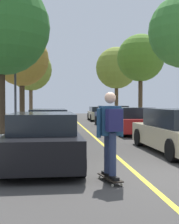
{
  "coord_description": "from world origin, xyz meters",
  "views": [
    {
      "loc": [
        -1.83,
        -6.53,
        1.61
      ],
      "look_at": [
        -0.22,
        7.94,
        1.18
      ],
      "focal_mm": 49.51,
      "sensor_mm": 36.0,
      "label": 1
    }
  ],
  "objects_px": {
    "parked_car_right_far": "(113,116)",
    "street_tree_left_nearest": "(2,27)",
    "parked_car_right_farthest": "(99,113)",
    "skateboard": "(110,178)",
    "street_tree_left_far": "(31,70)",
    "fire_hydrant": "(169,126)",
    "parked_car_right_near": "(132,121)",
    "parked_car_left_nearest": "(43,139)",
    "skateboarder": "(111,129)",
    "streetlamp": "(15,65)",
    "street_tree_right_far": "(117,68)",
    "parked_car_right_nearest": "(179,131)",
    "street_tree_right_near": "(141,58)",
    "parked_car_left_near": "(48,124)",
    "street_tree_left_near": "(22,60)"
  },
  "relations": [
    {
      "from": "parked_car_left_near",
      "to": "skateboard",
      "type": "distance_m",
      "value": 8.24
    },
    {
      "from": "street_tree_right_far",
      "to": "street_tree_left_nearest",
      "type": "bearing_deg",
      "value": -118.88
    },
    {
      "from": "streetlamp",
      "to": "parked_car_right_nearest",
      "type": "bearing_deg",
      "value": -48.55
    },
    {
      "from": "street_tree_right_far",
      "to": "parked_car_right_farthest",
      "type": "bearing_deg",
      "value": -127.13
    },
    {
      "from": "parked_car_left_nearest",
      "to": "skateboard",
      "type": "relative_size",
      "value": 5.07
    },
    {
      "from": "parked_car_left_near",
      "to": "street_tree_right_near",
      "type": "xyz_separation_m",
      "value": [
        6.47,
        7.62,
        4.17
      ]
    },
    {
      "from": "parked_car_right_near",
      "to": "street_tree_left_near",
      "type": "height_order",
      "value": "street_tree_left_near"
    },
    {
      "from": "parked_car_left_near",
      "to": "skateboarder",
      "type": "bearing_deg",
      "value": -80.04
    },
    {
      "from": "parked_car_right_far",
      "to": "street_tree_right_near",
      "type": "bearing_deg",
      "value": 17.63
    },
    {
      "from": "street_tree_left_near",
      "to": "skateboarder",
      "type": "bearing_deg",
      "value": -78.49
    },
    {
      "from": "street_tree_right_far",
      "to": "skateboard",
      "type": "relative_size",
      "value": 8.15
    },
    {
      "from": "streetlamp",
      "to": "skateboarder",
      "type": "bearing_deg",
      "value": -72.9
    },
    {
      "from": "parked_car_right_farthest",
      "to": "street_tree_right_far",
      "type": "bearing_deg",
      "value": 52.87
    },
    {
      "from": "parked_car_right_nearest",
      "to": "fire_hydrant",
      "type": "relative_size",
      "value": 6.52
    },
    {
      "from": "street_tree_left_far",
      "to": "fire_hydrant",
      "type": "distance_m",
      "value": 20.1
    },
    {
      "from": "skateboard",
      "to": "parked_car_right_near",
      "type": "bearing_deg",
      "value": 73.27
    },
    {
      "from": "parked_car_right_farthest",
      "to": "skateboard",
      "type": "xyz_separation_m",
      "value": [
        -2.87,
        -21.65,
        -0.55
      ]
    },
    {
      "from": "parked_car_left_near",
      "to": "street_tree_right_far",
      "type": "bearing_deg",
      "value": 68.52
    },
    {
      "from": "parked_car_right_far",
      "to": "parked_car_right_farthest",
      "type": "height_order",
      "value": "parked_car_right_far"
    },
    {
      "from": "parked_car_left_near",
      "to": "street_tree_right_near",
      "type": "distance_m",
      "value": 10.83
    },
    {
      "from": "skateboard",
      "to": "skateboarder",
      "type": "distance_m",
      "value": 1.0
    },
    {
      "from": "streetlamp",
      "to": "parked_car_right_farthest",
      "type": "bearing_deg",
      "value": 62.0
    },
    {
      "from": "parked_car_right_nearest",
      "to": "parked_car_right_farthest",
      "type": "bearing_deg",
      "value": 90.0
    },
    {
      "from": "street_tree_left_near",
      "to": "skateboard",
      "type": "distance_m",
      "value": 18.65
    },
    {
      "from": "street_tree_right_near",
      "to": "fire_hydrant",
      "type": "xyz_separation_m",
      "value": [
        -0.68,
        -7.45,
        -4.35
      ]
    },
    {
      "from": "skateboard",
      "to": "street_tree_right_near",
      "type": "bearing_deg",
      "value": 72.19
    },
    {
      "from": "street_tree_left_near",
      "to": "fire_hydrant",
      "type": "height_order",
      "value": "street_tree_left_near"
    },
    {
      "from": "parked_car_left_nearest",
      "to": "parked_car_right_farthest",
      "type": "xyz_separation_m",
      "value": [
        4.29,
        19.66,
        -0.03
      ]
    },
    {
      "from": "parked_car_right_near",
      "to": "street_tree_left_nearest",
      "type": "distance_m",
      "value": 7.91
    },
    {
      "from": "street_tree_left_far",
      "to": "fire_hydrant",
      "type": "bearing_deg",
      "value": -65.99
    },
    {
      "from": "parked_car_right_farthest",
      "to": "street_tree_left_nearest",
      "type": "height_order",
      "value": "street_tree_left_nearest"
    },
    {
      "from": "parked_car_left_nearest",
      "to": "street_tree_right_far",
      "type": "bearing_deg",
      "value": 73.99
    },
    {
      "from": "parked_car_right_farthest",
      "to": "street_tree_right_near",
      "type": "relative_size",
      "value": 0.65
    },
    {
      "from": "parked_car_right_far",
      "to": "streetlamp",
      "type": "height_order",
      "value": "streetlamp"
    },
    {
      "from": "parked_car_right_far",
      "to": "parked_car_right_farthest",
      "type": "distance_m",
      "value": 6.62
    },
    {
      "from": "parked_car_right_farthest",
      "to": "skateboard",
      "type": "height_order",
      "value": "parked_car_right_farthest"
    },
    {
      "from": "parked_car_right_near",
      "to": "skateboard",
      "type": "distance_m",
      "value": 9.99
    },
    {
      "from": "street_tree_left_nearest",
      "to": "street_tree_left_far",
      "type": "distance_m",
      "value": 17.3
    },
    {
      "from": "street_tree_left_nearest",
      "to": "street_tree_right_far",
      "type": "height_order",
      "value": "street_tree_left_nearest"
    },
    {
      "from": "street_tree_right_far",
      "to": "parked_car_right_nearest",
      "type": "bearing_deg",
      "value": -95.9
    },
    {
      "from": "parked_car_right_far",
      "to": "street_tree_left_nearest",
      "type": "height_order",
      "value": "street_tree_left_nearest"
    },
    {
      "from": "parked_car_left_near",
      "to": "street_tree_left_near",
      "type": "xyz_separation_m",
      "value": [
        -2.18,
        9.57,
        4.22
      ]
    },
    {
      "from": "parked_car_right_far",
      "to": "parked_car_right_farthest",
      "type": "relative_size",
      "value": 1.0
    },
    {
      "from": "parked_car_left_nearest",
      "to": "street_tree_left_far",
      "type": "distance_m",
      "value": 24.65
    },
    {
      "from": "streetlamp",
      "to": "street_tree_left_far",
      "type": "bearing_deg",
      "value": 91.55
    },
    {
      "from": "street_tree_right_far",
      "to": "fire_hydrant",
      "type": "distance_m",
      "value": 16.92
    },
    {
      "from": "parked_car_left_nearest",
      "to": "street_tree_left_far",
      "type": "xyz_separation_m",
      "value": [
        -2.18,
        24.16,
        4.35
      ]
    },
    {
      "from": "street_tree_left_nearest",
      "to": "skateboarder",
      "type": "bearing_deg",
      "value": -67.91
    },
    {
      "from": "parked_car_right_far",
      "to": "parked_car_right_nearest",
      "type": "bearing_deg",
      "value": -89.99
    },
    {
      "from": "street_tree_right_far",
      "to": "streetlamp",
      "type": "bearing_deg",
      "value": -120.0
    }
  ]
}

